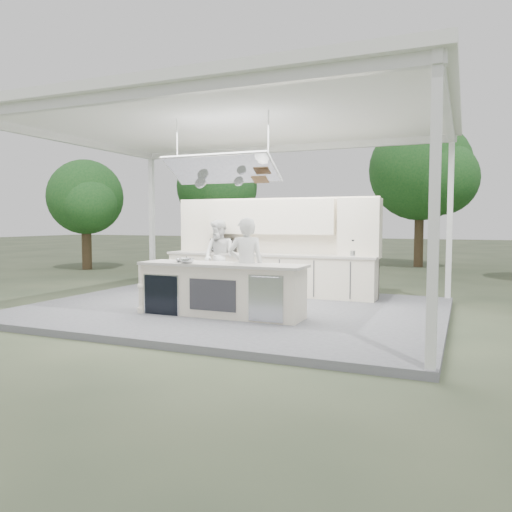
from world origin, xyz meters
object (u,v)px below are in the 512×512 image
at_px(sous_chef, 219,257).
at_px(back_counter, 268,274).
at_px(demo_island, 220,289).
at_px(head_chef, 246,267).

bearing_deg(sous_chef, back_counter, 36.08).
relative_size(demo_island, back_counter, 0.61).
relative_size(demo_island, sous_chef, 1.78).
xyz_separation_m(demo_island, back_counter, (-0.18, 2.81, 0.00)).
xyz_separation_m(demo_island, head_chef, (0.42, 0.21, 0.41)).
bearing_deg(back_counter, head_chef, -77.09).
bearing_deg(head_chef, demo_island, 3.47).
distance_m(demo_island, back_counter, 2.82).
xyz_separation_m(back_counter, head_chef, (0.60, -2.60, 0.41)).
height_order(demo_island, head_chef, head_chef).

